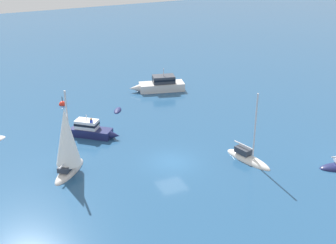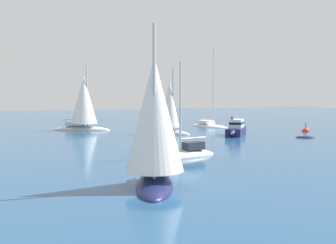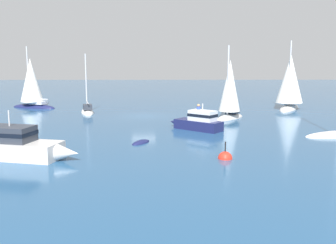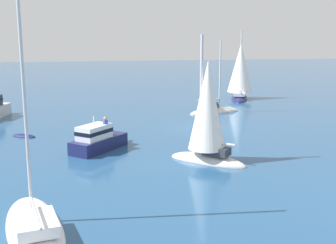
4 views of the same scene
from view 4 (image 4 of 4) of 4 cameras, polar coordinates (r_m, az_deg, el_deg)
ground_plane at (r=34.54m, az=4.73°, el=-0.82°), size 160.00×160.00×0.00m
sloop at (r=25.23m, az=5.12°, el=0.55°), size 4.46×4.03×7.74m
sloop_1 at (r=18.00m, az=-16.78°, el=-12.79°), size 3.58×7.20×10.70m
rib at (r=33.37m, az=-18.02°, el=-1.80°), size 2.02×1.61×0.40m
cabin_cruiser at (r=28.45m, az=-8.82°, el=-2.16°), size 4.16×4.63×2.25m
yacht at (r=41.20m, az=5.92°, el=1.40°), size 5.18×2.54×7.03m
ketch_1 at (r=49.73m, az=9.26°, el=6.03°), size 3.74×6.31×8.01m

